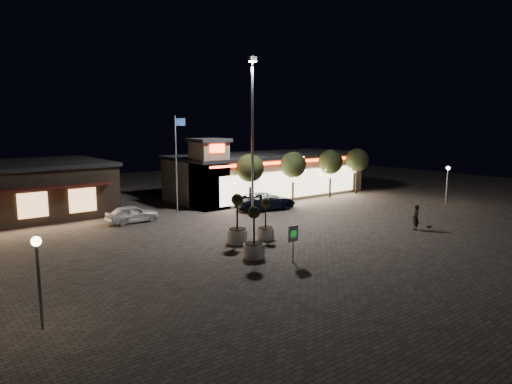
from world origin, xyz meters
TOP-DOWN VIEW (x-y plane):
  - ground at (0.00, 0.00)m, footprint 90.00×90.00m
  - retail_building at (9.51, 15.82)m, footprint 20.40×8.40m
  - floodlight_pole at (2.00, 8.00)m, footprint 0.60×0.40m
  - flagpole at (-1.90, 13.00)m, footprint 0.95×0.10m
  - lamp_post_east at (20.00, 2.00)m, footprint 0.36×0.36m
  - lamp_post_south at (-16.00, -3.00)m, footprint 0.36×0.36m
  - string_tree_a at (4.00, 11.00)m, footprint 2.42×2.42m
  - string_tree_b at (9.00, 11.00)m, footprint 2.42×2.42m
  - string_tree_c at (14.00, 11.00)m, footprint 2.42×2.42m
  - string_tree_d at (18.00, 11.00)m, footprint 2.42×2.42m
  - pickup_truck at (4.86, 9.94)m, footprint 5.75×3.32m
  - white_sedan at (-6.30, 12.00)m, footprint 3.98×1.70m
  - pedestrian at (8.46, -2.38)m, footprint 0.71×0.78m
  - dog at (9.29, -2.93)m, footprint 0.45×0.28m
  - planter_left at (-3.37, 2.49)m, footprint 1.27×1.27m
  - planter_mid at (-4.49, -0.70)m, footprint 1.19×1.19m
  - planter_right at (-1.41, 2.10)m, footprint 1.10×1.10m
  - valet_sign at (-3.35, -2.67)m, footprint 0.67×0.09m

SIDE VIEW (x-z plane):
  - ground at x=0.00m, z-range 0.00..0.00m
  - dog at x=9.29m, z-range 0.12..0.36m
  - white_sedan at x=-6.30m, z-range 0.00..1.34m
  - pickup_truck at x=4.86m, z-range 0.00..1.51m
  - planter_right at x=-1.41m, z-range -0.52..2.19m
  - pedestrian at x=8.46m, z-range 0.00..1.78m
  - planter_mid at x=-4.49m, z-range -0.56..2.37m
  - planter_left at x=-3.37m, z-range -0.60..2.52m
  - valet_sign at x=-3.35m, z-range 0.40..2.42m
  - retail_building at x=9.51m, z-range -0.84..5.26m
  - lamp_post_east at x=20.00m, z-range 0.72..4.20m
  - lamp_post_south at x=-16.00m, z-range 0.72..4.20m
  - string_tree_a at x=4.00m, z-range 1.17..5.95m
  - string_tree_b at x=9.00m, z-range 1.17..5.95m
  - string_tree_c at x=14.00m, z-range 1.17..5.95m
  - string_tree_d at x=18.00m, z-range 1.17..5.95m
  - flagpole at x=-1.90m, z-range 0.74..8.74m
  - floodlight_pole at x=2.00m, z-range 0.83..13.21m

